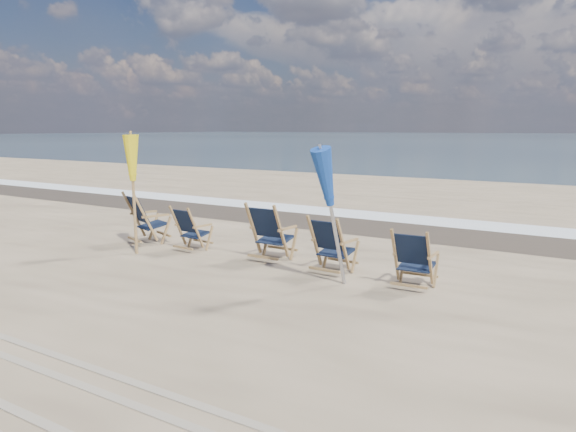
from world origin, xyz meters
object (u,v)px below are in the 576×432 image
object	(u,v)px
beach_chair_1	(196,230)
umbrella_blue	(335,179)
beach_chair_3	(343,247)
umbrella_yellow	(132,165)
beach_chair_2	(281,234)
beach_chair_4	(430,261)
beach_chair_0	(146,220)

from	to	relation	value
beach_chair_1	umbrella_blue	world-z (taller)	umbrella_blue
beach_chair_3	umbrella_yellow	size ratio (longest dim) A/B	0.44
beach_chair_2	beach_chair_4	xyz separation A→B (m)	(2.74, -0.29, -0.07)
beach_chair_2	umbrella_yellow	bearing A→B (deg)	15.00
beach_chair_1	beach_chair_0	bearing A→B (deg)	8.71
beach_chair_4	umbrella_yellow	bearing A→B (deg)	2.24
beach_chair_3	beach_chair_4	bearing A→B (deg)	179.98
umbrella_yellow	umbrella_blue	world-z (taller)	umbrella_yellow
beach_chair_0	beach_chair_1	bearing A→B (deg)	-156.19
beach_chair_2	beach_chair_3	size ratio (longest dim) A/B	1.09
beach_chair_2	beach_chair_4	distance (m)	2.76
umbrella_blue	beach_chair_1	bearing A→B (deg)	168.47
beach_chair_2	umbrella_blue	xyz separation A→B (m)	(1.48, -0.83, 1.10)
beach_chair_1	umbrella_yellow	xyz separation A→B (m)	(-0.96, -0.62, 1.24)
beach_chair_2	beach_chair_3	world-z (taller)	beach_chair_2
beach_chair_0	beach_chair_2	bearing A→B (deg)	-155.62
beach_chair_0	umbrella_yellow	xyz separation A→B (m)	(0.28, -0.53, 1.15)
beach_chair_0	beach_chair_1	size ratio (longest dim) A/B	1.20
beach_chair_0	beach_chair_1	world-z (taller)	beach_chair_0
beach_chair_1	umbrella_blue	xyz separation A→B (m)	(3.31, -0.67, 1.18)
beach_chair_3	beach_chair_1	bearing A→B (deg)	2.87
beach_chair_0	beach_chair_1	distance (m)	1.24
beach_chair_2	umbrella_blue	size ratio (longest dim) A/B	0.49
beach_chair_1	beach_chair_3	world-z (taller)	beach_chair_3
umbrella_yellow	umbrella_blue	size ratio (longest dim) A/B	1.02
beach_chair_0	beach_chair_4	size ratio (longest dim) A/B	1.16
beach_chair_2	beach_chair_4	bearing A→B (deg)	173.49
beach_chair_1	beach_chair_4	distance (m)	4.57
beach_chair_1	umbrella_yellow	world-z (taller)	umbrella_yellow
beach_chair_3	umbrella_blue	bearing A→B (deg)	108.58
beach_chair_0	umbrella_yellow	size ratio (longest dim) A/B	0.48
beach_chair_0	beach_chair_4	distance (m)	5.81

